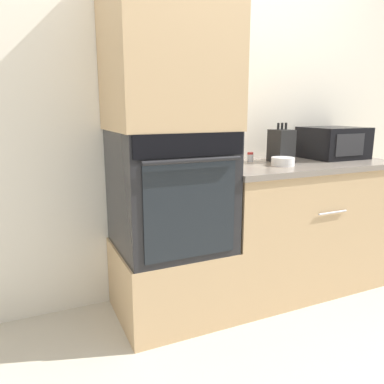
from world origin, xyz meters
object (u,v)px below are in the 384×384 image
(bowl, at_px, (283,161))
(condiment_jar_far, at_px, (236,159))
(condiment_jar_mid, at_px, (250,157))
(wall_oven, at_px, (170,190))
(knife_block, at_px, (281,146))
(condiment_jar_near, at_px, (276,154))
(microwave, at_px, (333,143))

(bowl, height_order, condiment_jar_far, condiment_jar_far)
(condiment_jar_mid, bearing_deg, condiment_jar_far, -142.83)
(wall_oven, distance_m, knife_block, 0.87)
(bowl, xyz_separation_m, condiment_jar_far, (-0.29, 0.08, 0.02))
(condiment_jar_near, bearing_deg, bowl, -117.93)
(knife_block, distance_m, bowl, 0.19)
(condiment_jar_mid, bearing_deg, microwave, -6.40)
(wall_oven, xyz_separation_m, condiment_jar_near, (0.88, 0.19, 0.15))
(condiment_jar_near, relative_size, condiment_jar_mid, 1.31)
(condiment_jar_far, bearing_deg, condiment_jar_near, 22.25)
(wall_oven, bearing_deg, knife_block, 5.21)
(wall_oven, bearing_deg, condiment_jar_mid, 14.38)
(bowl, xyz_separation_m, condiment_jar_near, (0.14, 0.26, 0.01))
(knife_block, xyz_separation_m, condiment_jar_mid, (-0.18, 0.09, -0.08))
(knife_block, xyz_separation_m, bowl, (-0.09, -0.14, -0.08))
(microwave, height_order, condiment_jar_far, microwave)
(microwave, relative_size, condiment_jar_far, 4.47)
(condiment_jar_mid, distance_m, condiment_jar_far, 0.25)
(microwave, bearing_deg, knife_block, -178.02)
(bowl, relative_size, condiment_jar_mid, 2.28)
(condiment_jar_near, distance_m, condiment_jar_far, 0.46)
(knife_block, bearing_deg, condiment_jar_far, -171.00)
(bowl, bearing_deg, condiment_jar_near, 62.07)
(wall_oven, xyz_separation_m, microwave, (1.31, 0.09, 0.22))
(wall_oven, height_order, condiment_jar_far, wall_oven)
(condiment_jar_near, xyz_separation_m, condiment_jar_mid, (-0.23, -0.02, -0.01))
(bowl, xyz_separation_m, condiment_jar_mid, (-0.09, 0.23, 0.01))
(wall_oven, distance_m, condiment_jar_near, 0.91)
(bowl, relative_size, condiment_jar_near, 1.74)
(wall_oven, distance_m, condiment_jar_far, 0.48)
(bowl, distance_m, condiment_jar_near, 0.29)
(microwave, distance_m, condiment_jar_mid, 0.67)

